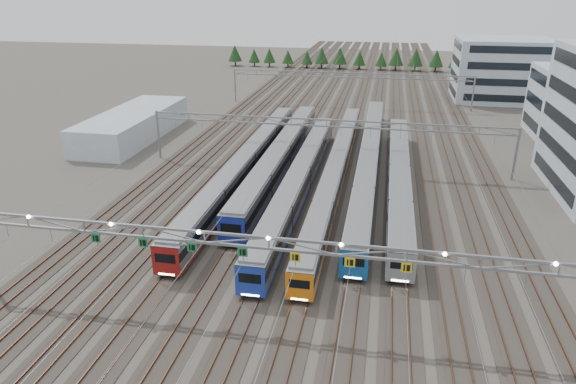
% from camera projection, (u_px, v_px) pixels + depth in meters
% --- Properties ---
extents(ground, '(400.00, 400.00, 0.00)m').
position_uv_depth(ground, '(270.00, 317.00, 45.22)').
color(ground, '#47423A').
rests_on(ground, ground).
extents(track_bed, '(54.00, 260.00, 5.42)m').
position_uv_depth(track_bed, '(353.00, 88.00, 135.56)').
color(track_bed, '#2D2823').
rests_on(track_bed, ground).
extents(train_a, '(2.87, 60.06, 3.73)m').
position_uv_depth(train_a, '(246.00, 164.00, 77.04)').
color(train_a, black).
rests_on(train_a, ground).
extents(train_b, '(3.15, 53.30, 4.11)m').
position_uv_depth(train_b, '(281.00, 157.00, 79.56)').
color(train_b, black).
rests_on(train_b, ground).
extents(train_c, '(2.87, 55.00, 3.73)m').
position_uv_depth(train_c, '(300.00, 178.00, 71.38)').
color(train_c, black).
rests_on(train_c, ground).
extents(train_d, '(2.60, 65.43, 3.38)m').
position_uv_depth(train_d, '(337.00, 168.00, 75.64)').
color(train_d, black).
rests_on(train_d, ground).
extents(train_e, '(2.83, 67.04, 3.68)m').
position_uv_depth(train_e, '(369.00, 158.00, 79.65)').
color(train_e, black).
rests_on(train_e, ground).
extents(train_f, '(2.85, 51.85, 3.71)m').
position_uv_depth(train_f, '(399.00, 176.00, 72.22)').
color(train_f, black).
rests_on(train_f, ground).
extents(gantry_near, '(56.36, 0.61, 8.08)m').
position_uv_depth(gantry_near, '(268.00, 246.00, 42.44)').
color(gantry_near, gray).
rests_on(gantry_near, ground).
extents(gantry_mid, '(56.36, 0.36, 8.00)m').
position_uv_depth(gantry_mid, '(327.00, 129.00, 79.17)').
color(gantry_mid, gray).
rests_on(gantry_mid, ground).
extents(gantry_far, '(56.36, 0.36, 8.00)m').
position_uv_depth(gantry_far, '(350.00, 79.00, 120.08)').
color(gantry_far, gray).
rests_on(gantry_far, ground).
extents(depot_bldg_mid, '(14.00, 16.00, 12.94)m').
position_uv_depth(depot_bldg_mid, '(576.00, 104.00, 95.06)').
color(depot_bldg_mid, '#A2B3C1').
rests_on(depot_bldg_mid, ground).
extents(depot_bldg_north, '(22.00, 18.00, 14.82)m').
position_uv_depth(depot_bldg_north, '(501.00, 70.00, 126.84)').
color(depot_bldg_north, '#A2B3C1').
rests_on(depot_bldg_north, ground).
extents(west_shed, '(10.00, 30.00, 4.93)m').
position_uv_depth(west_shed, '(133.00, 125.00, 96.82)').
color(west_shed, '#A2B3C1').
rests_on(west_shed, ground).
extents(treeline, '(106.40, 5.60, 7.02)m').
position_uv_depth(treeline, '(379.00, 57.00, 171.64)').
color(treeline, '#332114').
rests_on(treeline, ground).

